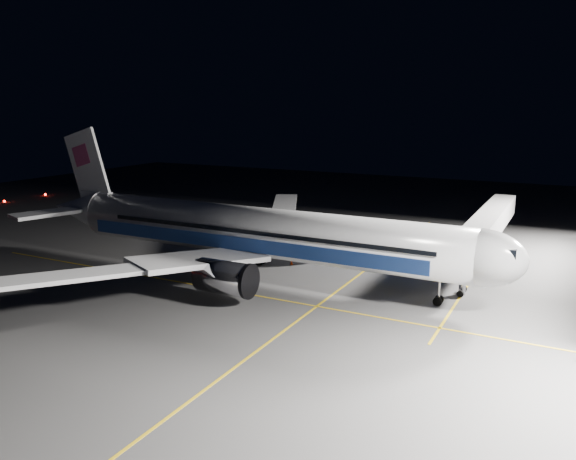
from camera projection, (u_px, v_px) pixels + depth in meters
The scene contains 10 objects.
ground at pixel (260, 276), 64.87m from camera, with size 200.00×200.00×0.00m, color #4C4C4F.
guide_line_main at pixel (340, 289), 60.38m from camera, with size 0.25×80.00×0.01m, color gold.
guide_line_cross at pixel (231, 291), 59.67m from camera, with size 70.00×0.25×0.01m, color gold.
guide_line_side at pixel (471, 280), 63.65m from camera, with size 0.25×40.00×0.01m, color gold.
airliner at pixel (251, 232), 64.24m from camera, with size 61.48×54.22×16.64m.
jet_bridge at pixel (486, 227), 69.64m from camera, with size 3.60×34.40×6.30m.
baggage_tug at pixel (315, 238), 79.75m from camera, with size 2.64×2.12×1.92m.
safety_cone_a at pixel (292, 262), 69.63m from camera, with size 0.38×0.38×0.57m, color #FF410A.
safety_cone_b at pixel (281, 253), 73.90m from camera, with size 0.38×0.38×0.58m, color #FF410A.
safety_cone_c at pixel (325, 249), 75.99m from camera, with size 0.36×0.36×0.55m, color #FF410A.
Camera 1 is at (31.53, -53.68, 19.29)m, focal length 35.00 mm.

